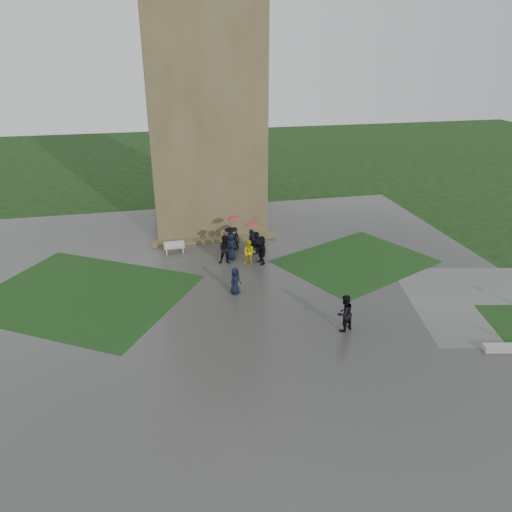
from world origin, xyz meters
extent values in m
plane|color=black|center=(0.00, 0.00, 0.00)|extent=(120.00, 120.00, 0.00)
cube|color=#353533|center=(0.00, 2.00, 0.01)|extent=(34.00, 34.00, 0.02)
cube|color=#143412|center=(-8.50, 4.00, 0.03)|extent=(14.10, 13.46, 0.01)
cube|color=#143412|center=(8.50, 5.00, 0.03)|extent=(11.12, 10.15, 0.01)
cube|color=brown|center=(0.00, 15.00, 9.00)|extent=(8.00, 8.00, 18.00)
cube|color=brown|center=(0.00, 10.60, 0.13)|extent=(9.00, 0.80, 0.22)
cube|color=#B3B4AF|center=(-2.99, 8.94, 0.42)|extent=(1.38, 0.43, 0.05)
cube|color=#B3B4AF|center=(-3.54, 8.94, 0.21)|extent=(0.08, 0.37, 0.38)
cube|color=#B3B4AF|center=(-2.44, 8.95, 0.21)|extent=(0.08, 0.37, 0.38)
cube|color=#B3B4AF|center=(-2.99, 9.15, 0.63)|extent=(1.37, 0.06, 0.37)
imported|color=black|center=(2.10, 7.52, 0.93)|extent=(0.79, 0.70, 1.81)
imported|color=black|center=(2.45, 7.85, 0.78)|extent=(0.84, 1.50, 1.53)
imported|color=black|center=(1.13, 8.79, 0.82)|extent=(0.95, 0.88, 1.61)
imported|color=#44454A|center=(0.85, 8.16, 0.88)|extent=(0.61, 1.13, 1.72)
imported|color=black|center=(0.58, 7.10, 0.96)|extent=(1.11, 0.99, 1.88)
imported|color=black|center=(0.15, 6.53, 0.98)|extent=(1.00, 0.68, 1.91)
imported|color=yellow|center=(1.60, 6.00, 0.85)|extent=(0.92, 0.79, 1.65)
imported|color=black|center=(2.39, 6.07, 0.96)|extent=(0.90, 1.81, 1.87)
imported|color=#EC6168|center=(1.13, 8.79, 2.09)|extent=(0.84, 0.84, 0.74)
imported|color=#6A3592|center=(2.45, 7.85, 2.06)|extent=(1.04, 1.04, 0.95)
imported|color=black|center=(0.58, 7.10, 1.95)|extent=(0.74, 0.74, 0.65)
imported|color=#EC6168|center=(2.10, 7.52, 2.05)|extent=(0.80, 0.80, 0.70)
imported|color=black|center=(0.02, 2.27, 0.81)|extent=(0.93, 0.89, 1.57)
imported|color=black|center=(4.59, -2.77, 0.98)|extent=(1.08, 0.89, 1.93)
camera|label=1|loc=(-4.24, -22.77, 13.31)|focal=35.00mm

